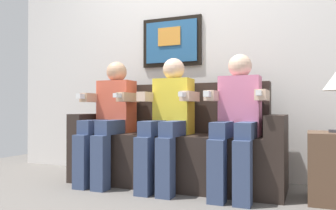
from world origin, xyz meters
name	(u,v)px	position (x,y,z in m)	size (l,w,h in m)	color
ground_plane	(161,193)	(0.00, 0.00, 0.00)	(5.54, 5.54, 0.00)	#66605B
back_wall_assembly	(191,46)	(-0.01, 0.76, 1.30)	(4.26, 0.10, 2.60)	silver
couch	(176,149)	(0.00, 0.33, 0.31)	(1.86, 0.58, 0.90)	#2D231E
person_on_left	(110,116)	(-0.58, 0.16, 0.61)	(0.46, 0.56, 1.11)	#D8593F
person_in_middle	(168,116)	(0.00, 0.16, 0.61)	(0.46, 0.56, 1.11)	yellow
person_on_right	(237,117)	(0.58, 0.16, 0.61)	(0.46, 0.56, 1.11)	pink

